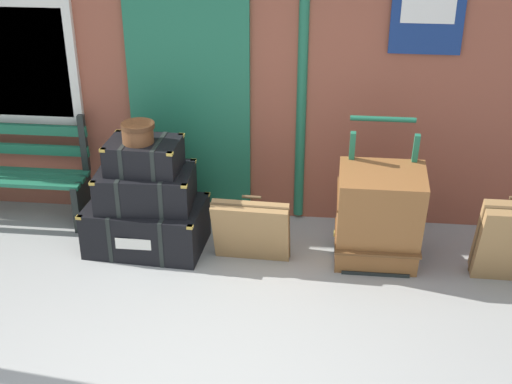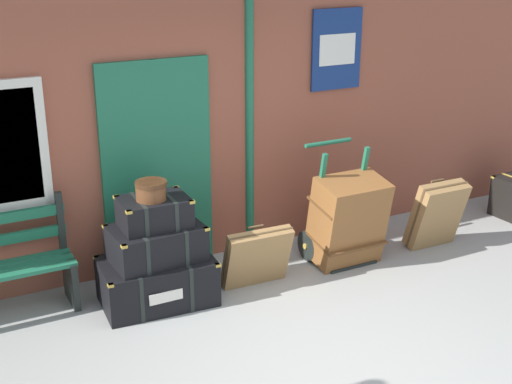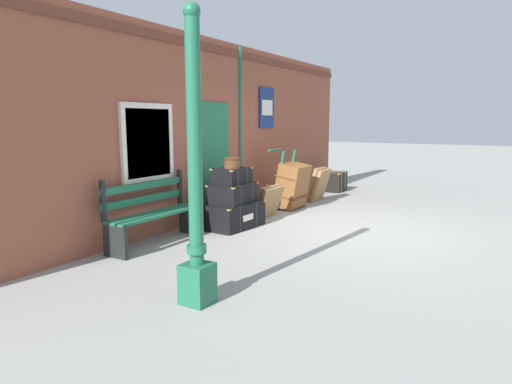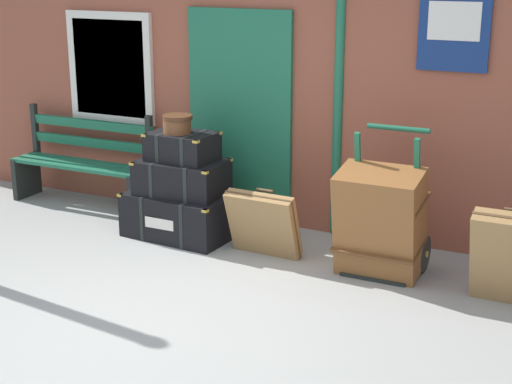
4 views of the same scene
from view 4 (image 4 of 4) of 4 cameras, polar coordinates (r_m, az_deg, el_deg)
ground_plane at (r=5.83m, az=-8.29°, el=-9.48°), size 60.00×60.00×0.00m
brick_facade at (r=7.57m, az=2.28°, el=9.45°), size 10.40×0.35×3.20m
platform_bench at (r=8.55m, az=-12.47°, el=2.02°), size 1.60×0.43×1.01m
steamer_trunk_base at (r=7.48m, az=-5.50°, el=-1.63°), size 1.05×0.72×0.43m
steamer_trunk_middle at (r=7.37m, az=-5.43°, el=1.11°), size 0.83×0.58×0.33m
steamer_trunk_top at (r=7.31m, az=-5.40°, el=3.33°), size 0.62×0.47×0.27m
round_hatbox at (r=7.26m, az=-5.78°, el=5.06°), size 0.28×0.28×0.17m
porters_trolley at (r=6.73m, az=9.41°, el=-3.34°), size 0.71×0.58×1.20m
large_brown_trunk at (r=6.51m, az=9.05°, el=-2.17°), size 0.70×0.59×0.94m
suitcase_oxblood at (r=6.89m, az=0.53°, el=-2.36°), size 0.66×0.34×0.62m
suitcase_cream at (r=6.22m, az=18.05°, el=-4.62°), size 0.58×0.39×0.76m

